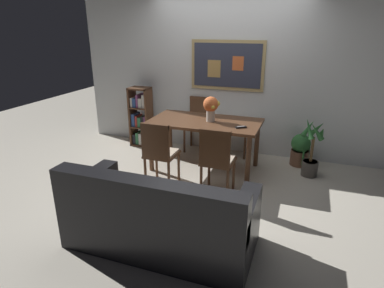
{
  "coord_description": "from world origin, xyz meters",
  "views": [
    {
      "loc": [
        1.29,
        -3.92,
        2.06
      ],
      "look_at": [
        -0.02,
        -0.3,
        0.65
      ],
      "focal_mm": 30.42,
      "sensor_mm": 36.0,
      "label": 1
    }
  ],
  "objects_px": {
    "dining_chair_far_left": "(199,119)",
    "dining_chair_near_right": "(217,157)",
    "bookshelf": "(141,119)",
    "potted_ivy": "(300,149)",
    "leather_couch": "(159,219)",
    "flower_vase": "(211,106)",
    "dining_chair_near_left": "(159,149)",
    "dining_table": "(205,127)",
    "dining_chair_far_right": "(239,122)",
    "tv_remote": "(241,127)",
    "potted_palm": "(311,153)"
  },
  "relations": [
    {
      "from": "dining_chair_far_left",
      "to": "tv_remote",
      "type": "height_order",
      "value": "dining_chair_far_left"
    },
    {
      "from": "dining_table",
      "to": "dining_chair_far_right",
      "type": "height_order",
      "value": "dining_chair_far_right"
    },
    {
      "from": "dining_table",
      "to": "dining_chair_far_right",
      "type": "xyz_separation_m",
      "value": [
        0.34,
        0.8,
        -0.12
      ]
    },
    {
      "from": "leather_couch",
      "to": "flower_vase",
      "type": "height_order",
      "value": "flower_vase"
    },
    {
      "from": "dining_chair_far_left",
      "to": "dining_chair_near_right",
      "type": "relative_size",
      "value": 1.0
    },
    {
      "from": "bookshelf",
      "to": "dining_chair_far_left",
      "type": "bearing_deg",
      "value": 8.85
    },
    {
      "from": "dining_chair_far_right",
      "to": "potted_ivy",
      "type": "height_order",
      "value": "dining_chair_far_right"
    },
    {
      "from": "dining_chair_near_right",
      "to": "tv_remote",
      "type": "relative_size",
      "value": 5.91
    },
    {
      "from": "bookshelf",
      "to": "flower_vase",
      "type": "relative_size",
      "value": 2.91
    },
    {
      "from": "dining_table",
      "to": "potted_palm",
      "type": "relative_size",
      "value": 1.86
    },
    {
      "from": "potted_ivy",
      "to": "bookshelf",
      "type": "bearing_deg",
      "value": -179.58
    },
    {
      "from": "dining_chair_near_left",
      "to": "leather_couch",
      "type": "relative_size",
      "value": 0.51
    },
    {
      "from": "dining_table",
      "to": "dining_chair_far_left",
      "type": "relative_size",
      "value": 1.76
    },
    {
      "from": "dining_chair_near_right",
      "to": "potted_palm",
      "type": "bearing_deg",
      "value": 42.91
    },
    {
      "from": "potted_ivy",
      "to": "tv_remote",
      "type": "xyz_separation_m",
      "value": [
        -0.79,
        -0.79,
        0.51
      ]
    },
    {
      "from": "dining_chair_near_left",
      "to": "bookshelf",
      "type": "xyz_separation_m",
      "value": [
        -1.01,
        1.38,
        -0.05
      ]
    },
    {
      "from": "dining_table",
      "to": "potted_palm",
      "type": "distance_m",
      "value": 1.56
    },
    {
      "from": "dining_chair_near_right",
      "to": "tv_remote",
      "type": "distance_m",
      "value": 0.66
    },
    {
      "from": "dining_chair_near_left",
      "to": "dining_chair_far_right",
      "type": "relative_size",
      "value": 1.0
    },
    {
      "from": "dining_table",
      "to": "dining_chair_near_left",
      "type": "bearing_deg",
      "value": -115.45
    },
    {
      "from": "leather_couch",
      "to": "tv_remote",
      "type": "relative_size",
      "value": 11.69
    },
    {
      "from": "dining_chair_far_left",
      "to": "leather_couch",
      "type": "bearing_deg",
      "value": -79.2
    },
    {
      "from": "bookshelf",
      "to": "dining_chair_far_right",
      "type": "bearing_deg",
      "value": 6.82
    },
    {
      "from": "dining_chair_near_left",
      "to": "flower_vase",
      "type": "relative_size",
      "value": 2.52
    },
    {
      "from": "dining_chair_near_left",
      "to": "flower_vase",
      "type": "xyz_separation_m",
      "value": [
        0.46,
        0.79,
        0.44
      ]
    },
    {
      "from": "leather_couch",
      "to": "bookshelf",
      "type": "height_order",
      "value": "bookshelf"
    },
    {
      "from": "dining_table",
      "to": "dining_chair_far_right",
      "type": "distance_m",
      "value": 0.87
    },
    {
      "from": "bookshelf",
      "to": "potted_ivy",
      "type": "xyz_separation_m",
      "value": [
        2.74,
        0.02,
        -0.23
      ]
    },
    {
      "from": "potted_ivy",
      "to": "dining_chair_near_left",
      "type": "bearing_deg",
      "value": -140.99
    },
    {
      "from": "dining_table",
      "to": "dining_chair_near_right",
      "type": "height_order",
      "value": "dining_chair_near_right"
    },
    {
      "from": "bookshelf",
      "to": "potted_ivy",
      "type": "distance_m",
      "value": 2.75
    },
    {
      "from": "dining_chair_far_left",
      "to": "potted_ivy",
      "type": "xyz_separation_m",
      "value": [
        1.71,
        -0.14,
        -0.28
      ]
    },
    {
      "from": "potted_palm",
      "to": "flower_vase",
      "type": "bearing_deg",
      "value": -169.52
    },
    {
      "from": "dining_chair_near_left",
      "to": "potted_palm",
      "type": "bearing_deg",
      "value": 29.18
    },
    {
      "from": "dining_table",
      "to": "dining_chair_far_right",
      "type": "bearing_deg",
      "value": 67.19
    },
    {
      "from": "dining_chair_far_left",
      "to": "potted_palm",
      "type": "xyz_separation_m",
      "value": [
        1.87,
        -0.49,
        -0.18
      ]
    },
    {
      "from": "potted_palm",
      "to": "flower_vase",
      "type": "distance_m",
      "value": 1.57
    },
    {
      "from": "dining_table",
      "to": "flower_vase",
      "type": "relative_size",
      "value": 4.44
    },
    {
      "from": "dining_chair_far_right",
      "to": "potted_ivy",
      "type": "xyz_separation_m",
      "value": [
        1.02,
        -0.19,
        -0.28
      ]
    },
    {
      "from": "dining_chair_near_left",
      "to": "dining_table",
      "type": "bearing_deg",
      "value": 64.55
    },
    {
      "from": "dining_chair_far_left",
      "to": "potted_ivy",
      "type": "distance_m",
      "value": 1.74
    },
    {
      "from": "dining_chair_far_right",
      "to": "leather_couch",
      "type": "relative_size",
      "value": 0.51
    },
    {
      "from": "dining_chair_far_right",
      "to": "tv_remote",
      "type": "relative_size",
      "value": 5.91
    },
    {
      "from": "dining_chair_far_left",
      "to": "flower_vase",
      "type": "height_order",
      "value": "flower_vase"
    },
    {
      "from": "dining_chair_far_left",
      "to": "potted_palm",
      "type": "bearing_deg",
      "value": -14.66
    },
    {
      "from": "flower_vase",
      "to": "potted_palm",
      "type": "bearing_deg",
      "value": 10.48
    },
    {
      "from": "dining_chair_near_right",
      "to": "bookshelf",
      "type": "xyz_separation_m",
      "value": [
        -1.78,
        1.36,
        -0.05
      ]
    },
    {
      "from": "dining_table",
      "to": "potted_ivy",
      "type": "xyz_separation_m",
      "value": [
        1.35,
        0.61,
        -0.4
      ]
    },
    {
      "from": "dining_table",
      "to": "leather_couch",
      "type": "relative_size",
      "value": 0.89
    },
    {
      "from": "dining_chair_near_left",
      "to": "dining_chair_far_right",
      "type": "distance_m",
      "value": 1.74
    }
  ]
}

